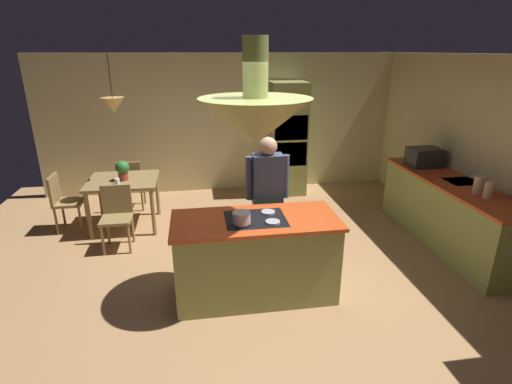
{
  "coord_description": "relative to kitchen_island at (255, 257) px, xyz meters",
  "views": [
    {
      "loc": [
        -0.58,
        -3.93,
        2.6
      ],
      "look_at": [
        0.1,
        0.4,
        1.0
      ],
      "focal_mm": 27.44,
      "sensor_mm": 36.0,
      "label": 1
    }
  ],
  "objects": [
    {
      "name": "wall_back",
      "position": [
        0.0,
        3.65,
        0.81
      ],
      "size": [
        6.8,
        0.1,
        2.55
      ],
      "primitive_type": "cube",
      "color": "beige",
      "rests_on": "ground"
    },
    {
      "name": "canister_sugar",
      "position": [
        2.84,
        0.34,
        0.57
      ],
      "size": [
        0.12,
        0.12,
        0.22
      ],
      "primitive_type": "cylinder",
      "color": "#E0B78C",
      "rests_on": "counter_run_right"
    },
    {
      "name": "potted_plant_on_table",
      "position": [
        -1.68,
        2.07,
        0.46
      ],
      "size": [
        0.2,
        0.2,
        0.3
      ],
      "color": "#99382D",
      "rests_on": "dining_table"
    },
    {
      "name": "dining_table",
      "position": [
        -1.7,
        2.1,
        0.19
      ],
      "size": [
        1.02,
        0.91,
        0.76
      ],
      "color": "olive",
      "rests_on": "ground"
    },
    {
      "name": "ground",
      "position": [
        0.0,
        0.2,
        -0.47
      ],
      "size": [
        8.16,
        8.16,
        0.0
      ],
      "primitive_type": "plane",
      "color": "#AD7F51"
    },
    {
      "name": "range_hood",
      "position": [
        0.0,
        -0.0,
        1.51
      ],
      "size": [
        1.1,
        1.1,
        1.0
      ],
      "color": "#8C934C"
    },
    {
      "name": "chair_facing_island",
      "position": [
        -1.7,
        1.42,
        0.04
      ],
      "size": [
        0.4,
        0.4,
        0.87
      ],
      "color": "olive",
      "rests_on": "ground"
    },
    {
      "name": "person_at_island",
      "position": [
        0.25,
        0.67,
        0.48
      ],
      "size": [
        0.53,
        0.22,
        1.65
      ],
      "color": "tan",
      "rests_on": "ground"
    },
    {
      "name": "cooking_pot_on_cooktop",
      "position": [
        -0.16,
        -0.13,
        0.54
      ],
      "size": [
        0.18,
        0.18,
        0.12
      ],
      "primitive_type": "cylinder",
      "color": "#B2B2B7",
      "rests_on": "kitchen_island"
    },
    {
      "name": "canister_flour",
      "position": [
        2.84,
        0.16,
        0.56
      ],
      "size": [
        0.11,
        0.11,
        0.21
      ],
      "primitive_type": "cylinder",
      "color": "#E0B78C",
      "rests_on": "counter_run_right"
    },
    {
      "name": "oven_tower",
      "position": [
        1.1,
        3.24,
        0.57
      ],
      "size": [
        0.66,
        0.62,
        2.07
      ],
      "color": "#8C934C",
      "rests_on": "ground"
    },
    {
      "name": "wall_right",
      "position": [
        3.25,
        0.6,
        0.81
      ],
      "size": [
        0.1,
        7.2,
        2.55
      ],
      "primitive_type": "cube",
      "color": "beige",
      "rests_on": "ground"
    },
    {
      "name": "cup_on_table",
      "position": [
        -1.73,
        1.87,
        0.34
      ],
      "size": [
        0.07,
        0.07,
        0.09
      ],
      "primitive_type": "cylinder",
      "color": "white",
      "rests_on": "dining_table"
    },
    {
      "name": "chair_at_corner",
      "position": [
        -2.59,
        2.1,
        0.04
      ],
      "size": [
        0.4,
        0.4,
        0.87
      ],
      "rotation": [
        0.0,
        0.0,
        1.57
      ],
      "color": "olive",
      "rests_on": "ground"
    },
    {
      "name": "counter_run_right",
      "position": [
        2.84,
        0.8,
        0.0
      ],
      "size": [
        0.73,
        2.58,
        0.92
      ],
      "color": "#8C934C",
      "rests_on": "ground"
    },
    {
      "name": "microwave_on_counter",
      "position": [
        2.84,
        1.56,
        0.6
      ],
      "size": [
        0.46,
        0.36,
        0.28
      ],
      "primitive_type": "cube",
      "color": "#232326",
      "rests_on": "counter_run_right"
    },
    {
      "name": "pendant_light_over_table",
      "position": [
        -1.7,
        2.1,
        1.4
      ],
      "size": [
        0.32,
        0.32,
        0.82
      ],
      "color": "#E0B266"
    },
    {
      "name": "kitchen_island",
      "position": [
        0.0,
        0.0,
        0.0
      ],
      "size": [
        1.77,
        0.79,
        0.94
      ],
      "color": "#8C934C",
      "rests_on": "ground"
    },
    {
      "name": "chair_by_back_wall",
      "position": [
        -1.7,
        2.78,
        0.04
      ],
      "size": [
        0.4,
        0.4,
        0.87
      ],
      "rotation": [
        0.0,
        0.0,
        3.14
      ],
      "color": "olive",
      "rests_on": "ground"
    }
  ]
}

